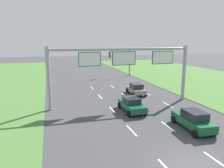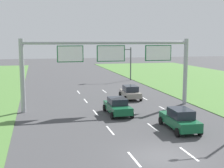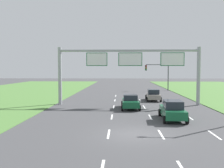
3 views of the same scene
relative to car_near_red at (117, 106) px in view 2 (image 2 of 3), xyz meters
The scene contains 9 objects.
ground_plane 10.90m from the car_near_red, 90.64° to the right, with size 200.00×200.00×0.00m, color #424244.
lane_dashes_inner_left 8.13m from the car_near_red, 103.37° to the right, with size 0.14×44.40×0.01m.
lane_dashes_inner_right 8.08m from the car_near_red, 78.31° to the right, with size 0.14×44.40×0.01m.
lane_dashes_slip 9.43m from the car_near_red, 56.92° to the right, with size 0.14×44.40×0.01m.
car_near_red is the anchor object (origin of this frame).
car_lead_silver 7.81m from the car_near_red, 64.14° to the left, with size 2.15×4.03×1.58m.
car_mid_lane 6.87m from the car_near_red, 60.56° to the right, with size 2.14×4.54×1.68m.
sign_gantry 5.07m from the car_near_red, 88.59° to the left, with size 17.24×0.44×7.00m.
traffic_light_mast 24.59m from the car_near_red, 74.30° to the left, with size 4.76×0.49×5.60m.
Camera 2 is at (-7.14, -16.53, 6.90)m, focal length 50.00 mm.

